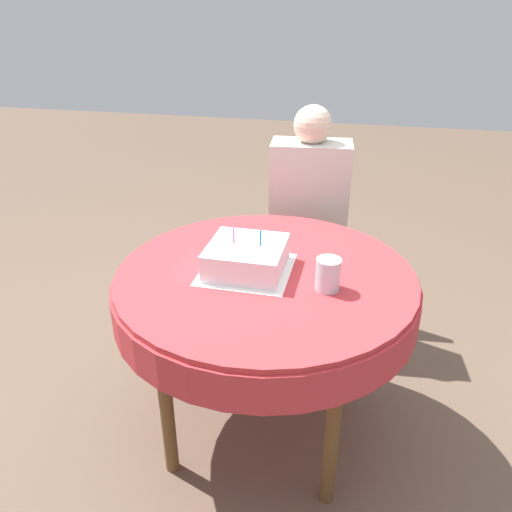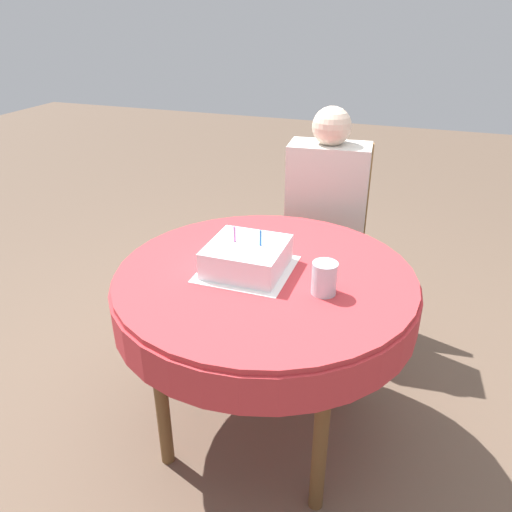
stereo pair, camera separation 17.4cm
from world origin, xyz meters
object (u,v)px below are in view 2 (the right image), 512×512
birthday_cake (247,256)px  chair (326,233)px  drinking_glass (324,278)px  person (326,207)px

birthday_cake → chair: bearing=82.5°
drinking_glass → person: bearing=101.7°
birthday_cake → drinking_glass: size_ratio=2.40×
chair → person: person is taller
chair → drinking_glass: chair is taller
person → birthday_cake: person is taller
drinking_glass → chair: bearing=101.0°
person → drinking_glass: (0.17, -0.83, 0.08)m
chair → birthday_cake: size_ratio=3.67×
chair → birthday_cake: 0.90m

